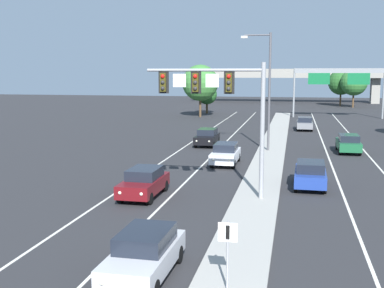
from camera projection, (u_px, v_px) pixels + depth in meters
The scene contains 21 objects.
median_island at pixel (260, 188), 29.09m from camera, with size 2.40×110.00×0.15m, color #9E9B93.
lane_stripe_oncoming_center at pixel (203, 164), 36.83m from camera, with size 0.14×100.00×0.01m, color silver.
lane_stripe_receding_center at pixel (333, 169), 34.92m from camera, with size 0.14×100.00×0.01m, color silver.
edge_stripe_left at pixel (161, 163), 37.50m from camera, with size 0.14×100.00×0.01m, color silver.
edge_stripe_right at pixel (382, 171), 34.26m from camera, with size 0.14×100.00×0.01m, color silver.
overhead_signal_mast at pixel (221, 98), 26.04m from camera, with size 6.36×0.44×7.20m.
median_sign_post at pixel (228, 245), 15.06m from camera, with size 0.60×0.10×2.20m.
street_lamp_median at pixel (267, 85), 41.91m from camera, with size 2.58×0.28×10.00m.
car_oncoming_silver at pixel (144, 254), 16.46m from camera, with size 1.87×4.49×1.58m.
car_oncoming_darkred at pixel (144, 182), 27.20m from camera, with size 1.85×4.48×1.58m.
car_oncoming_white at pixel (226, 154), 36.78m from camera, with size 1.83×4.47×1.58m.
car_oncoming_black at pixel (207, 137), 46.28m from camera, with size 1.82×4.47×1.58m.
car_receding_blue at pixel (310, 174), 29.43m from camera, with size 1.90×4.50×1.58m.
car_receding_green at pixel (348, 143), 42.20m from camera, with size 1.83×4.47×1.58m.
car_receding_grey at pixel (305, 123), 58.71m from camera, with size 1.82×4.47×1.58m.
highway_sign_gantry at pixel (339, 77), 73.71m from camera, with size 13.28×0.42×7.50m.
overpass_bridge at pixel (287, 77), 112.32m from camera, with size 42.40×6.40×7.65m.
tree_far_right_c at pixel (354, 82), 95.99m from camera, with size 5.22×5.22×7.56m.
tree_far_left_b at pixel (207, 95), 82.47m from camera, with size 3.36×3.36×4.87m.
tree_far_left_a at pixel (200, 83), 75.32m from camera, with size 5.55×5.55×8.03m.
tree_far_right_a at pixel (341, 82), 99.66m from camera, with size 5.16×5.16×7.47m.
Camera 1 is at (1.89, -10.63, 6.82)m, focal length 46.07 mm.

